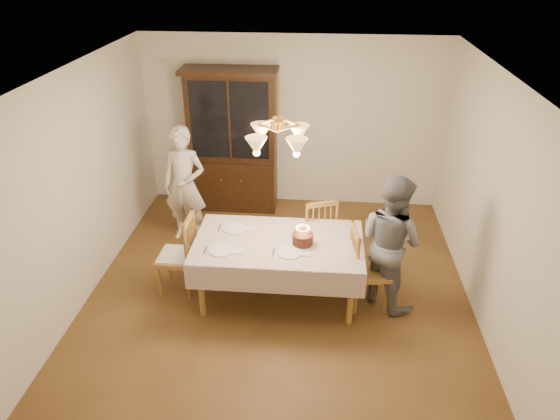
# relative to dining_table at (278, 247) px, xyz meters

# --- Properties ---
(ground) EXTENTS (5.00, 5.00, 0.00)m
(ground) POSITION_rel_dining_table_xyz_m (0.00, 0.00, -0.68)
(ground) COLOR #553618
(ground) RESTS_ON ground
(room_shell) EXTENTS (5.00, 5.00, 5.00)m
(room_shell) POSITION_rel_dining_table_xyz_m (0.00, 0.00, 0.90)
(room_shell) COLOR white
(room_shell) RESTS_ON ground
(dining_table) EXTENTS (1.90, 1.10, 0.76)m
(dining_table) POSITION_rel_dining_table_xyz_m (0.00, 0.00, 0.00)
(dining_table) COLOR olive
(dining_table) RESTS_ON ground
(china_hutch) EXTENTS (1.38, 0.54, 2.16)m
(china_hutch) POSITION_rel_dining_table_xyz_m (-0.89, 2.25, 0.36)
(china_hutch) COLOR black
(china_hutch) RESTS_ON ground
(chair_far_side) EXTENTS (0.55, 0.54, 1.00)m
(chair_far_side) POSITION_rel_dining_table_xyz_m (0.42, 0.70, -0.24)
(chair_far_side) COLOR olive
(chair_far_side) RESTS_ON ground
(chair_left_end) EXTENTS (0.43, 0.45, 1.00)m
(chair_left_end) POSITION_rel_dining_table_xyz_m (-1.20, 0.03, -0.23)
(chair_left_end) COLOR olive
(chair_left_end) RESTS_ON ground
(chair_right_end) EXTENTS (0.48, 0.50, 1.00)m
(chair_right_end) POSITION_rel_dining_table_xyz_m (1.02, -0.06, -0.24)
(chair_right_end) COLOR olive
(chair_right_end) RESTS_ON ground
(elderly_woman) EXTENTS (0.65, 0.47, 1.64)m
(elderly_woman) POSITION_rel_dining_table_xyz_m (-1.38, 1.20, 0.14)
(elderly_woman) COLOR beige
(elderly_woman) RESTS_ON ground
(adult_in_grey) EXTENTS (0.97, 0.98, 1.59)m
(adult_in_grey) POSITION_rel_dining_table_xyz_m (1.25, 0.04, 0.11)
(adult_in_grey) COLOR slate
(adult_in_grey) RESTS_ON ground
(birthday_cake) EXTENTS (0.30, 0.30, 0.22)m
(birthday_cake) POSITION_rel_dining_table_xyz_m (0.27, -0.05, 0.14)
(birthday_cake) COLOR white
(birthday_cake) RESTS_ON dining_table
(place_setting_near_left) EXTENTS (0.41, 0.27, 0.02)m
(place_setting_near_left) POSITION_rel_dining_table_xyz_m (-0.59, -0.25, 0.08)
(place_setting_near_left) COLOR white
(place_setting_near_left) RESTS_ON dining_table
(place_setting_near_right) EXTENTS (0.40, 0.26, 0.02)m
(place_setting_near_right) POSITION_rel_dining_table_xyz_m (0.15, -0.24, 0.08)
(place_setting_near_right) COLOR white
(place_setting_near_right) RESTS_ON dining_table
(place_setting_far_left) EXTENTS (0.42, 0.27, 0.02)m
(place_setting_far_left) POSITION_rel_dining_table_xyz_m (-0.52, 0.23, 0.08)
(place_setting_far_left) COLOR white
(place_setting_far_left) RESTS_ON dining_table
(chandelier) EXTENTS (0.62, 0.62, 0.73)m
(chandelier) POSITION_rel_dining_table_xyz_m (-0.00, -0.00, 1.29)
(chandelier) COLOR #BF8C3F
(chandelier) RESTS_ON ground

